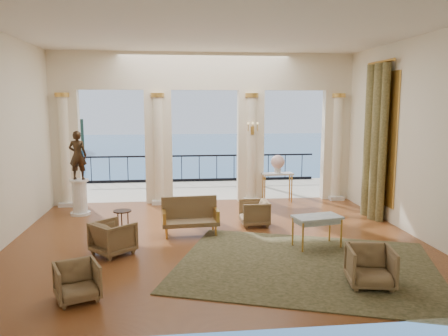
{
  "coord_description": "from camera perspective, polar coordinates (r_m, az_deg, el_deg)",
  "views": [
    {
      "loc": [
        -0.86,
        -9.38,
        3.0
      ],
      "look_at": [
        0.23,
        0.6,
        1.52
      ],
      "focal_mm": 35.0,
      "sensor_mm": 36.0,
      "label": 1
    }
  ],
  "objects": [
    {
      "name": "game_table",
      "position": [
        9.39,
        12.08,
        -6.57
      ],
      "size": [
        1.07,
        0.73,
        0.68
      ],
      "rotation": [
        0.0,
        0.0,
        0.21
      ],
      "color": "#9DB2C2",
      "rests_on": "ground"
    },
    {
      "name": "terrace",
      "position": [
        15.51,
        -2.92,
        -2.94
      ],
      "size": [
        10.0,
        3.6,
        0.1
      ],
      "primitive_type": "cube",
      "color": "beige",
      "rests_on": "ground"
    },
    {
      "name": "arcade",
      "position": [
        13.24,
        -2.5,
        6.6
      ],
      "size": [
        9.0,
        0.56,
        4.5
      ],
      "color": "#F6E4C8",
      "rests_on": "ground"
    },
    {
      "name": "armchair_c",
      "position": [
        10.89,
        3.98,
        -5.71
      ],
      "size": [
        0.65,
        0.69,
        0.69
      ],
      "primitive_type": "imported",
      "rotation": [
        0.0,
        0.0,
        -1.55
      ],
      "color": "#4D3A23",
      "rests_on": "ground"
    },
    {
      "name": "statue",
      "position": [
        12.31,
        -18.56,
        1.6
      ],
      "size": [
        0.52,
        0.38,
        1.31
      ],
      "primitive_type": "imported",
      "rotation": [
        0.0,
        0.0,
        3.0
      ],
      "color": "#2F2215",
      "rests_on": "pedestal"
    },
    {
      "name": "pedestal",
      "position": [
        12.49,
        -18.31,
        -3.71
      ],
      "size": [
        0.53,
        0.53,
        0.98
      ],
      "color": "silver",
      "rests_on": "ground"
    },
    {
      "name": "armchair_b",
      "position": [
        7.76,
        18.58,
        -11.88
      ],
      "size": [
        0.83,
        0.79,
        0.74
      ],
      "primitive_type": "imported",
      "rotation": [
        0.0,
        0.0,
        -0.19
      ],
      "color": "#4D3A23",
      "rests_on": "ground"
    },
    {
      "name": "balustrade",
      "position": [
        17.0,
        -3.25,
        -0.36
      ],
      "size": [
        9.0,
        0.06,
        1.03
      ],
      "color": "black",
      "rests_on": "terrace"
    },
    {
      "name": "settee",
      "position": [
        10.19,
        -4.47,
        -6.26
      ],
      "size": [
        1.33,
        0.64,
        0.86
      ],
      "rotation": [
        0.0,
        0.0,
        0.07
      ],
      "color": "#4D3A23",
      "rests_on": "ground"
    },
    {
      "name": "wall_sconce",
      "position": [
        13.11,
        3.74,
        5.01
      ],
      "size": [
        0.3,
        0.11,
        0.33
      ],
      "color": "gold",
      "rests_on": "arcade"
    },
    {
      "name": "sea",
      "position": [
        69.97,
        -5.48,
        1.0
      ],
      "size": [
        160.0,
        160.0,
        0.0
      ],
      "primitive_type": "plane",
      "color": "#2D6491",
      "rests_on": "ground"
    },
    {
      "name": "side_table",
      "position": [
        10.02,
        -13.13,
        -5.94
      ],
      "size": [
        0.4,
        0.4,
        0.65
      ],
      "color": "black",
      "rests_on": "ground"
    },
    {
      "name": "armchair_d",
      "position": [
        9.14,
        -14.28,
        -8.6
      ],
      "size": [
        0.98,
        0.98,
        0.74
      ],
      "primitive_type": "imported",
      "rotation": [
        0.0,
        0.0,
        2.31
      ],
      "color": "#4D3A23",
      "rests_on": "ground"
    },
    {
      "name": "palm_tree",
      "position": [
        16.27,
        4.01,
        12.24
      ],
      "size": [
        2.0,
        2.0,
        4.5
      ],
      "color": "#4C3823",
      "rests_on": "terrace"
    },
    {
      "name": "armchair_a",
      "position": [
        7.27,
        -18.65,
        -13.67
      ],
      "size": [
        0.81,
        0.79,
        0.64
      ],
      "primitive_type": "imported",
      "rotation": [
        0.0,
        0.0,
        0.4
      ],
      "color": "#4D3A23",
      "rests_on": "ground"
    },
    {
      "name": "room_walls",
      "position": [
        8.31,
        -0.26,
        7.56
      ],
      "size": [
        9.0,
        9.0,
        9.0
      ],
      "color": "white",
      "rests_on": "ground"
    },
    {
      "name": "window_frame",
      "position": [
        12.15,
        19.87,
        3.66
      ],
      "size": [
        0.04,
        1.6,
        3.4
      ],
      "primitive_type": "cube",
      "color": "gold",
      "rests_on": "room_walls"
    },
    {
      "name": "floor",
      "position": [
        9.89,
        -0.94,
        -9.26
      ],
      "size": [
        9.0,
        9.0,
        0.0
      ],
      "primitive_type": "plane",
      "color": "#461E0C",
      "rests_on": "ground"
    },
    {
      "name": "headland",
      "position": [
        84.77,
        -26.37,
        3.49
      ],
      "size": [
        22.0,
        18.0,
        6.0
      ],
      "primitive_type": "cube",
      "color": "black",
      "rests_on": "sea"
    },
    {
      "name": "curtain",
      "position": [
        12.08,
        19.05,
        3.29
      ],
      "size": [
        0.33,
        1.4,
        4.09
      ],
      "color": "#494324",
      "rests_on": "ground"
    },
    {
      "name": "rug",
      "position": [
        8.49,
        10.62,
        -12.38
      ],
      "size": [
        5.63,
        4.99,
        0.02
      ],
      "primitive_type": "cube",
      "rotation": [
        0.0,
        0.0,
        -0.33
      ],
      "color": "#293017",
      "rests_on": "ground"
    },
    {
      "name": "console_table",
      "position": [
        13.48,
        7.0,
        -1.3
      ],
      "size": [
        0.97,
        0.45,
        0.89
      ],
      "rotation": [
        0.0,
        0.0,
        0.09
      ],
      "color": "silver",
      "rests_on": "ground"
    },
    {
      "name": "urn",
      "position": [
        13.41,
        7.03,
        0.68
      ],
      "size": [
        0.42,
        0.42,
        0.55
      ],
      "color": "silver",
      "rests_on": "console_table"
    }
  ]
}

